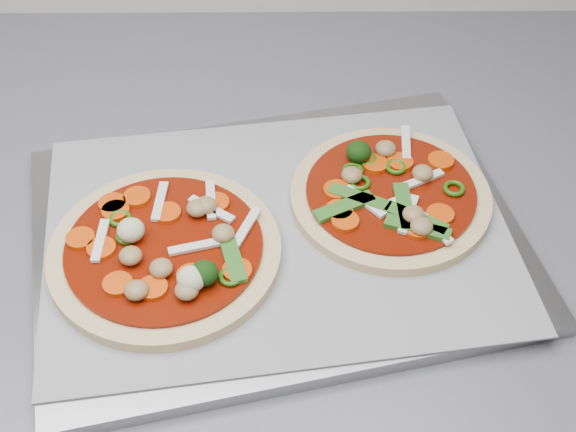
{
  "coord_description": "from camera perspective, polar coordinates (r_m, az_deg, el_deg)",
  "views": [
    {
      "loc": [
        0.06,
        0.73,
        1.44
      ],
      "look_at": [
        0.06,
        1.22,
        0.93
      ],
      "focal_mm": 50.0,
      "sensor_mm": 36.0,
      "label": 1
    }
  ],
  "objects": [
    {
      "name": "base_cabinet",
      "position": [
        1.17,
        -3.16,
        -14.3
      ],
      "size": [
        3.6,
        0.6,
        0.86
      ],
      "primitive_type": "cube",
      "color": "#BCBBB9",
      "rests_on": "ground"
    },
    {
      "name": "countertop",
      "position": [
        0.81,
        -4.42,
        1.71
      ],
      "size": [
        3.6,
        0.6,
        0.04
      ],
      "primitive_type": "cube",
      "color": "#5D5C64",
      "rests_on": "base_cabinet"
    },
    {
      "name": "baking_tray",
      "position": [
        0.73,
        -0.77,
        -1.41
      ],
      "size": [
        0.49,
        0.4,
        0.01
      ],
      "primitive_type": "cube",
      "rotation": [
        0.0,
        0.0,
        0.22
      ],
      "color": "gray",
      "rests_on": "countertop"
    },
    {
      "name": "parchment",
      "position": [
        0.72,
        -0.78,
        -0.98
      ],
      "size": [
        0.45,
        0.35,
        0.0
      ],
      "primitive_type": "cube",
      "rotation": [
        0.0,
        0.0,
        0.14
      ],
      "color": "gray",
      "rests_on": "baking_tray"
    },
    {
      "name": "pizza_left",
      "position": [
        0.7,
        -8.68,
        -2.45
      ],
      "size": [
        0.22,
        0.22,
        0.03
      ],
      "rotation": [
        0.0,
        0.0,
        0.1
      ],
      "color": "tan",
      "rests_on": "parchment"
    },
    {
      "name": "pizza_right",
      "position": [
        0.74,
        7.26,
        1.55
      ],
      "size": [
        0.24,
        0.24,
        0.03
      ],
      "rotation": [
        0.0,
        0.0,
        0.38
      ],
      "color": "tan",
      "rests_on": "parchment"
    }
  ]
}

